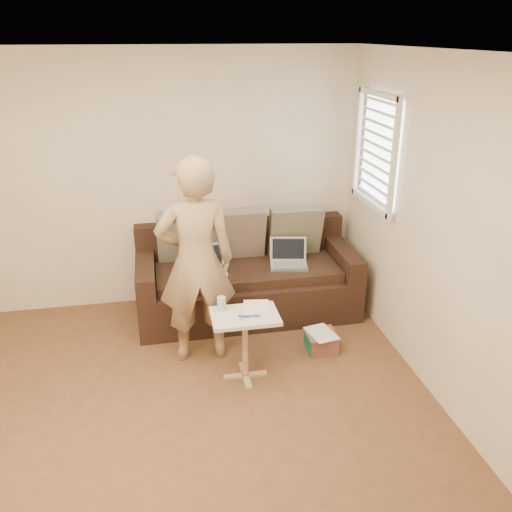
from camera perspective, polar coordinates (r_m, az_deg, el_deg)
The scene contains 17 objects.
floor at distance 4.13m, azimuth -7.56°, elevation -18.50°, with size 4.50×4.50×0.00m, color brown.
ceiling at distance 3.12m, azimuth -10.16°, elevation 20.40°, with size 4.50×4.50×0.00m, color white.
wall_back at distance 5.55m, azimuth -9.94°, elevation 7.69°, with size 4.00×4.00×0.00m, color beige.
wall_right at distance 4.01m, azimuth 21.18°, elevation 0.53°, with size 4.50×4.50×0.00m, color beige.
window_blinds at distance 5.14m, azimuth 12.68°, elevation 10.89°, with size 0.12×0.88×1.08m, color white, non-canonical shape.
sofa at distance 5.47m, azimuth -0.96°, elevation -1.95°, with size 2.20×0.95×0.85m, color black, non-canonical shape.
pillow_left at distance 5.48m, azimuth -7.62°, elevation 2.05°, with size 0.55×0.14×0.55m, color #5E5D45, non-canonical shape.
pillow_mid at distance 5.52m, azimuth -1.90°, elevation 2.39°, with size 0.55×0.14×0.55m, color #725A51, non-canonical shape.
pillow_right at distance 5.62m, azimuth 4.18°, elevation 2.73°, with size 0.55×0.14×0.55m, color #5E5D45, non-canonical shape.
laptop_silver at distance 5.41m, azimuth 3.55°, elevation -1.15°, with size 0.37×0.27×0.25m, color #B7BABC, non-canonical shape.
laptop_white at distance 5.29m, azimuth -5.07°, elevation -1.80°, with size 0.35×0.26×0.26m, color white, non-canonical shape.
person at distance 4.54m, azimuth -6.40°, elevation -0.63°, with size 0.67×0.45×1.84m, color #A08957.
side_table at distance 4.51m, azimuth -1.16°, elevation -9.55°, with size 0.54×0.38×0.60m, color silver, non-canonical shape.
drinking_glass at distance 4.40m, azimuth -3.69°, elevation -5.10°, with size 0.07×0.07×0.12m, color silver, non-canonical shape.
scissors at distance 4.31m, azimuth -0.70°, elevation -6.42°, with size 0.18×0.10×0.02m, color silver, non-canonical shape.
paper_on_table at distance 4.45m, azimuth 0.09°, elevation -5.57°, with size 0.21×0.30×0.00m, color white, non-canonical shape.
striped_box at distance 5.01m, azimuth 6.93°, elevation -8.98°, with size 0.28×0.28×0.18m, color red, non-canonical shape.
Camera 1 is at (-0.09, -3.11, 2.71)m, focal length 37.65 mm.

